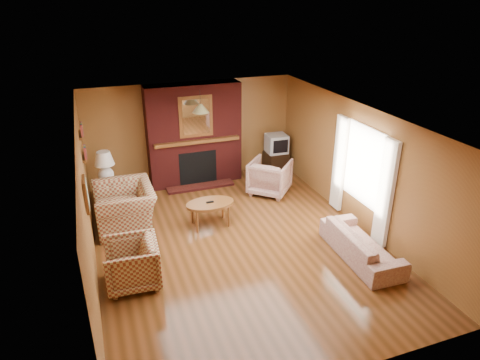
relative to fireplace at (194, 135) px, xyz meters
name	(u,v)px	position (x,y,z in m)	size (l,w,h in m)	color
floor	(237,243)	(0.00, -2.98, -1.18)	(6.50, 6.50, 0.00)	#44260E
ceiling	(236,118)	(0.00, -2.98, 1.22)	(6.50, 6.50, 0.00)	silver
wall_back	(192,132)	(0.00, 0.27, 0.02)	(6.50, 6.50, 0.00)	olive
wall_front	(334,300)	(0.00, -6.23, 0.02)	(6.50, 6.50, 0.00)	olive
wall_left	(86,207)	(-2.50, -2.98, 0.02)	(6.50, 6.50, 0.00)	olive
wall_right	(358,166)	(2.50, -2.98, 0.02)	(6.50, 6.50, 0.00)	olive
fireplace	(194,135)	(0.00, 0.00, 0.00)	(2.20, 0.82, 2.40)	#4A1210
window_right	(362,174)	(2.45, -3.18, -0.06)	(0.10, 1.85, 2.00)	beige
bookshelf	(83,141)	(-2.44, -1.08, 0.48)	(0.09, 0.55, 0.71)	brown
botanical_print	(86,194)	(-2.47, -3.28, 0.37)	(0.05, 0.40, 0.50)	brown
pendant_light	(201,108)	(0.00, -0.68, 0.82)	(0.36, 0.36, 0.48)	black
plaid_loveseat	(125,207)	(-1.85, -1.62, -0.77)	(1.28, 1.12, 0.83)	maroon
plaid_armchair	(132,264)	(-1.95, -3.57, -0.80)	(0.81, 0.84, 0.76)	maroon
floral_sofa	(361,244)	(1.90, -4.16, -0.92)	(1.78, 0.70, 0.52)	#BEB193
floral_armchair	(270,177)	(1.44, -1.20, -0.79)	(0.85, 0.87, 0.79)	#BEB193
coffee_table	(210,205)	(-0.26, -2.17, -0.74)	(0.96, 0.59, 0.52)	brown
side_table	(109,193)	(-2.10, -0.53, -0.92)	(0.40, 0.40, 0.53)	brown
table_lamp	(105,165)	(-2.10, -0.53, -0.26)	(0.42, 0.42, 0.69)	white
tv_stand	(276,163)	(2.05, -0.18, -0.89)	(0.53, 0.48, 0.58)	black
crt_tv	(277,143)	(2.05, -0.19, -0.38)	(0.52, 0.52, 0.46)	#A2A5A9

